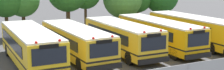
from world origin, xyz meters
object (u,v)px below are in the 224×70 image
(school_bus_0, at_px, (30,45))
(school_bus_1, at_px, (76,41))
(school_bus_3, at_px, (158,33))
(school_bus_4, at_px, (191,29))
(school_bus_2, at_px, (121,37))

(school_bus_0, height_order, school_bus_1, school_bus_0)
(school_bus_3, xyz_separation_m, school_bus_4, (3.87, 0.06, 0.05))
(school_bus_0, xyz_separation_m, school_bus_4, (15.10, 0.13, 0.03))
(school_bus_3, height_order, school_bus_4, school_bus_4)
(school_bus_1, bearing_deg, school_bus_3, 178.04)
(school_bus_3, bearing_deg, school_bus_0, 1.75)
(school_bus_0, relative_size, school_bus_3, 0.96)
(school_bus_0, xyz_separation_m, school_bus_3, (11.23, 0.07, -0.02))
(school_bus_1, bearing_deg, school_bus_0, 3.03)
(school_bus_1, height_order, school_bus_3, school_bus_3)
(school_bus_0, distance_m, school_bus_4, 15.10)
(school_bus_1, relative_size, school_bus_4, 0.94)
(school_bus_0, xyz_separation_m, school_bus_2, (7.47, -0.07, -0.02))
(school_bus_2, bearing_deg, school_bus_3, -177.21)
(school_bus_2, distance_m, school_bus_3, 3.76)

